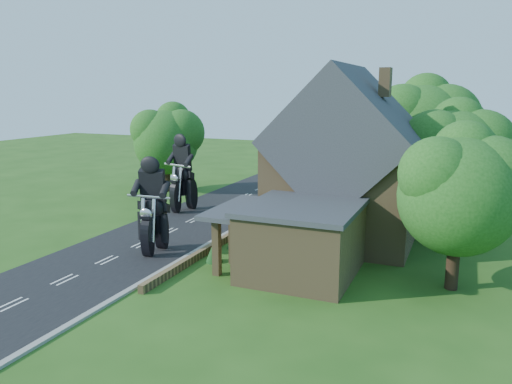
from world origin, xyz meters
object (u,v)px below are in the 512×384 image
at_px(annex, 300,238).
at_px(motorcycle_lead, 155,239).
at_px(garden_wall, 244,228).
at_px(house, 346,167).
at_px(motorcycle_follow, 184,200).

distance_m(annex, motorcycle_lead, 8.29).
height_order(garden_wall, annex, annex).
bearing_deg(motorcycle_lead, house, -145.96).
height_order(house, motorcycle_lead, house).
height_order(garden_wall, motorcycle_follow, motorcycle_follow).
xyz_separation_m(motorcycle_lead, motorcycle_follow, (-3.62, 9.01, 0.06)).
bearing_deg(garden_wall, house, 9.17).
bearing_deg(garden_wall, motorcycle_follow, 153.94).
height_order(annex, motorcycle_lead, annex).
bearing_deg(motorcycle_follow, annex, 158.88).
bearing_deg(garden_wall, annex, -46.16).
bearing_deg(annex, motorcycle_follow, 143.19).
relative_size(annex, motorcycle_follow, 3.83).
height_order(house, annex, house).
bearing_deg(annex, house, 84.76).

